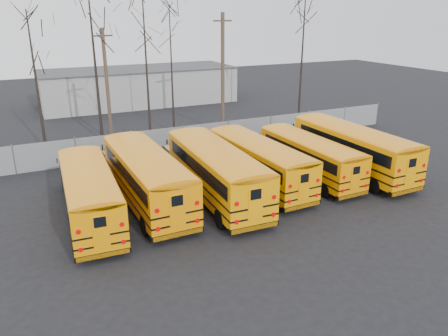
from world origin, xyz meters
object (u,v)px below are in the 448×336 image
bus_b (145,173)px  bus_d (257,159)px  bus_c (214,168)px  utility_pole_right (223,73)px  bus_a (89,190)px  bus_e (308,154)px  bus_f (350,145)px  utility_pole_left (107,85)px

bus_b → bus_d: size_ratio=1.07×
bus_c → utility_pole_right: bearing=64.7°
bus_a → bus_b: size_ratio=0.92×
bus_c → bus_a: bearing=-179.5°
bus_c → bus_e: 6.89m
bus_e → bus_c: bearing=-177.3°
bus_e → bus_f: size_ratio=0.87×
bus_a → bus_c: size_ratio=0.91×
bus_b → bus_d: bus_b is taller
bus_c → bus_f: bus_c is taller
bus_c → bus_d: 3.33m
bus_b → bus_d: bearing=-2.3°
bus_e → bus_b: bearing=176.5°
bus_a → utility_pole_left: 15.17m
bus_f → utility_pole_left: size_ratio=1.26×
bus_f → utility_pole_right: bearing=103.6°
bus_c → bus_e: bearing=5.8°
bus_a → bus_c: (7.04, -0.19, 0.18)m
bus_a → bus_b: 3.31m
bus_a → bus_d: size_ratio=0.99×
bus_a → bus_d: 10.30m
bus_c → bus_b: bearing=168.6°
bus_e → bus_f: 3.23m
bus_d → utility_pole_left: (-6.18, 13.77, 2.97)m
bus_c → bus_d: size_ratio=1.09×
bus_b → utility_pole_right: size_ratio=1.11×
bus_f → utility_pole_left: (-13.01, 14.37, 2.83)m
utility_pole_right → bus_f: bearing=-86.0°
bus_c → bus_d: bearing=14.4°
bus_c → utility_pole_left: 15.04m
bus_b → utility_pole_right: (10.61, 12.24, 3.43)m
bus_e → bus_f: (3.21, -0.35, 0.24)m
bus_c → utility_pole_right: size_ratio=1.13×
bus_b → utility_pole_left: utility_pole_left is taller
bus_b → bus_e: size_ratio=1.13×
utility_pole_right → bus_c: bearing=-127.5°
bus_a → bus_f: bus_f is taller
bus_a → bus_d: (10.29, 0.52, 0.03)m
bus_e → bus_a: bearing=-180.0°
bus_b → utility_pole_right: bearing=48.4°
bus_a → bus_f: (17.12, -0.09, 0.18)m
bus_b → bus_e: bearing=-3.1°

